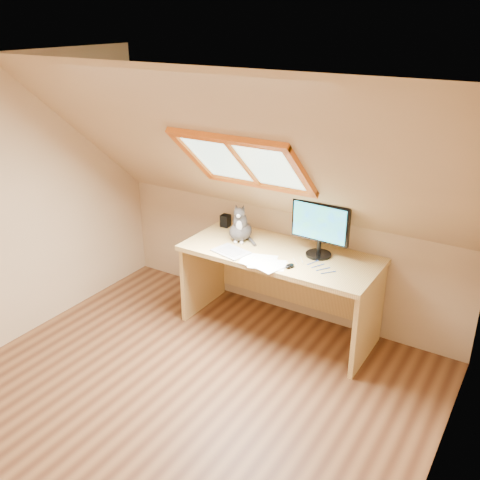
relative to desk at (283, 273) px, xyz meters
The scene contains 10 objects.
ground 1.56m from the desk, 96.35° to the right, with size 3.50×3.50×0.00m, color brown.
room_shell 1.79m from the desk, 95.97° to the right, with size 3.52×3.52×2.41m.
desk is the anchor object (origin of this frame).
monitor 0.59m from the desk, ahead, with size 0.51×0.22×0.47m.
cat 0.56m from the desk, behind, with size 0.26×0.29×0.36m.
desk_speaker 0.80m from the desk, 166.19° to the left, with size 0.08×0.08×0.12m, color black.
graphics_tablet 0.52m from the desk, 139.97° to the right, with size 0.30×0.21×0.01m, color #B2B2B7.
mouse 0.44m from the desk, 55.59° to the right, with size 0.05×0.09×0.03m, color black.
papers 0.41m from the desk, 99.23° to the right, with size 0.35×0.30×0.01m.
cables 0.44m from the desk, 30.48° to the right, with size 0.51×0.26×0.01m.
Camera 1 is at (2.06, -2.35, 2.68)m, focal length 40.00 mm.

